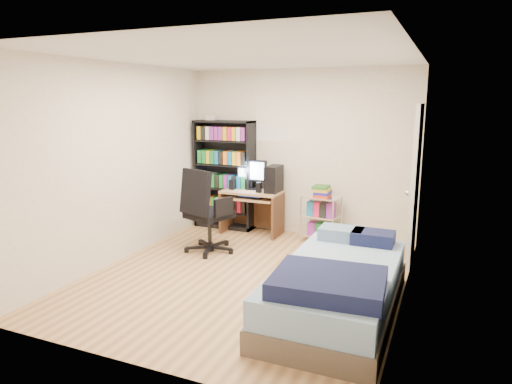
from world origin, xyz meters
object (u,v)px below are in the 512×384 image
at_px(office_chair, 207,226).
at_px(computer_desk, 258,195).
at_px(bed, 337,287).
at_px(media_shelf, 225,173).

bearing_deg(office_chair, computer_desk, 93.53).
height_order(office_chair, bed, office_chair).
bearing_deg(media_shelf, computer_desk, -10.19).
relative_size(computer_desk, bed, 0.53).
xyz_separation_m(media_shelf, bed, (2.40, -2.34, -0.62)).
height_order(computer_desk, office_chair, office_chair).
bearing_deg(bed, media_shelf, 135.70).
relative_size(media_shelf, computer_desk, 1.58).
distance_m(office_chair, bed, 2.35).
bearing_deg(media_shelf, office_chair, -74.36).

